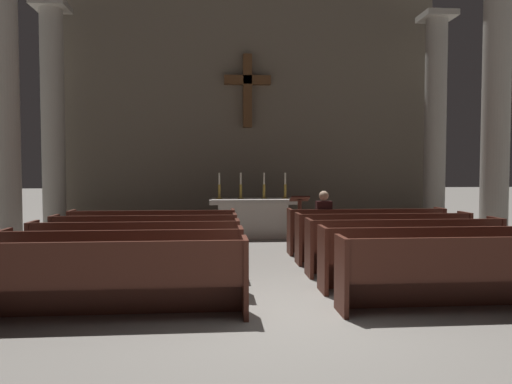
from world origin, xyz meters
The scene contains 23 objects.
ground_plane centered at (0.00, 0.00, 0.00)m, with size 80.00×80.00×0.00m, color gray.
pew_left_row_1 centered at (-2.20, -0.04, 0.48)m, with size 3.28×0.50×0.95m.
pew_left_row_2 centered at (-2.20, 0.99, 0.48)m, with size 3.28×0.50×0.95m.
pew_left_row_3 centered at (-2.20, 2.02, 0.48)m, with size 3.28×0.50×0.95m.
pew_left_row_4 centered at (-2.20, 3.05, 0.48)m, with size 3.28×0.50×0.95m.
pew_left_row_5 centered at (-2.20, 4.08, 0.48)m, with size 3.28×0.50×0.95m.
pew_right_row_1 centered at (2.20, -0.04, 0.48)m, with size 3.28×0.50×0.95m.
pew_right_row_2 centered at (2.20, 0.99, 0.48)m, with size 3.28×0.50×0.95m.
pew_right_row_3 centered at (2.20, 2.02, 0.48)m, with size 3.28×0.50×0.95m.
pew_right_row_4 centered at (2.20, 3.05, 0.48)m, with size 3.28×0.50×0.95m.
pew_right_row_5 centered at (2.20, 4.08, 0.48)m, with size 3.28×0.50×0.95m.
column_left_second centered at (-5.18, 4.40, 2.95)m, with size 0.88×0.88×6.07m.
column_right_second centered at (5.18, 4.40, 2.95)m, with size 0.88×0.88×6.07m.
column_left_third centered at (-5.18, 7.34, 2.95)m, with size 0.88×0.88×6.07m.
column_right_third centered at (5.18, 7.34, 2.95)m, with size 0.88×0.88×6.07m.
altar centered at (0.00, 6.60, 0.53)m, with size 2.20×0.90×1.01m.
candlestick_outer_left centered at (-0.85, 6.60, 1.22)m, with size 0.16×0.16×0.67m.
candlestick_inner_left centered at (-0.30, 6.60, 1.22)m, with size 0.16×0.16×0.67m.
candlestick_inner_right centered at (0.30, 6.60, 1.22)m, with size 0.16×0.16×0.67m.
candlestick_outer_right centered at (0.85, 6.60, 1.22)m, with size 0.16×0.16×0.67m.
apse_with_cross centered at (0.00, 8.81, 3.70)m, with size 11.30×0.51×7.39m.
lectern centered at (1.02, 5.40, 0.55)m, with size 0.44×0.36×1.15m.
lone_worshipper centered at (1.29, 4.12, 0.69)m, with size 0.32×0.43×1.32m.
Camera 1 is at (-0.93, -5.75, 1.77)m, focal length 33.89 mm.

